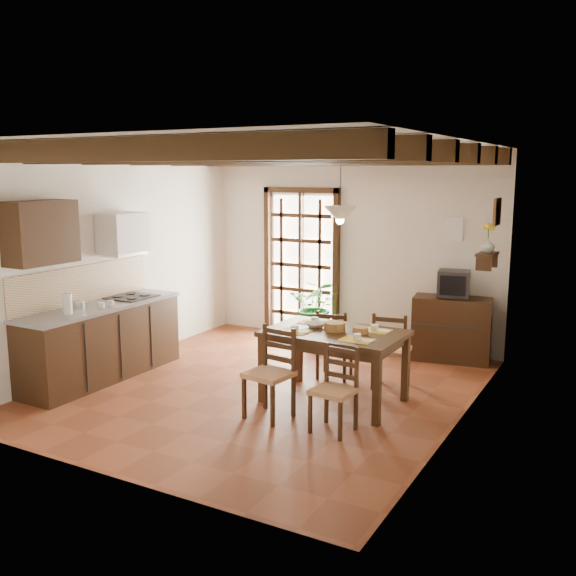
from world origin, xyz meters
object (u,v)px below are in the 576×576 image
Objects in this scene: chair_far_left at (334,356)px; pendant_lamp at (340,213)px; sideboard at (452,329)px; chair_near_left at (270,390)px; chair_near_right at (334,406)px; chair_far_right at (391,364)px; crt_tv at (454,283)px; kitchen_counter at (102,341)px; potted_plant at (316,307)px; dining_table at (334,340)px.

chair_far_left is 1.96m from pendant_lamp.
chair_near_left is at bearing -119.74° from sideboard.
sideboard is (1.10, 2.94, 0.14)m from chair_near_left.
pendant_lamp reaches higher than sideboard.
chair_near_left is 1.12× the size of chair_near_right.
crt_tv reaches higher than chair_far_right.
chair_far_right is (3.23, 1.38, -0.19)m from kitchen_counter.
chair_near_left is 0.92× the size of sideboard.
potted_plant is at bearing 122.70° from pendant_lamp.
pendant_lamp reaches higher than crt_tv.
pendant_lamp is (0.38, 0.85, 1.78)m from chair_near_left.
chair_near_right is (3.19, -0.13, -0.21)m from kitchen_counter.
dining_table is 0.95m from chair_near_right.
crt_tv reaches higher than chair_near_left.
sideboard is at bearing 78.99° from crt_tv.
crt_tv is (3.55, 2.82, 0.58)m from kitchen_counter.
dining_table is 1.78× the size of chair_near_right.
chair_near_left is at bearing 53.47° from chair_far_right.
chair_near_right is at bearing 6.33° from chair_near_left.
sideboard is 1.20× the size of pendant_lamp.
chair_far_right is 1.08× the size of pendant_lamp.
pendant_lamp reaches higher than kitchen_counter.
crt_tv is at bearing -135.92° from chair_far_left.
pendant_lamp is at bearing 116.74° from chair_near_right.
kitchen_counter is 3.51m from chair_far_right.
potted_plant is (1.62, 2.64, 0.10)m from kitchen_counter.
sideboard reaches higher than chair_far_left.
crt_tv is 0.22× the size of potted_plant.
kitchen_counter is at bearing -165.58° from pendant_lamp.
chair_far_left reaches higher than dining_table.
chair_far_right is at bearing 70.37° from chair_near_left.
potted_plant reaches higher than sideboard.
chair_near_left is 3.23m from crt_tv.
kitchen_counter reaches higher than sideboard.
chair_far_right is (0.03, 1.51, 0.02)m from chair_near_right.
pendant_lamp is (2.84, 0.73, 1.60)m from kitchen_counter.
dining_table is 1.38m from pendant_lamp.
sideboard is at bearing 5.56° from potted_plant.
sideboard is 0.49× the size of potted_plant.
chair_far_left reaches higher than chair_near_right.
sideboard is at bearing 73.20° from dining_table.
crt_tv is 2.01m from potted_plant.
chair_near_right is 0.40× the size of potted_plant.
chair_far_left is 1.02× the size of pendant_lamp.
crt_tv is at bearing 87.53° from chair_near_right.
crt_tv reaches higher than chair_far_left.
sideboard is at bearing 38.47° from kitchen_counter.
chair_far_left is at bearing 29.25° from kitchen_counter.
pendant_lamp reaches higher than chair_near_right.
pendant_lamp is at bearing 108.66° from chair_far_left.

